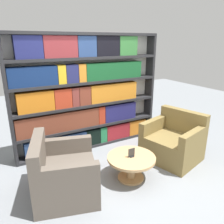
# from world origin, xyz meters

# --- Properties ---
(ground_plane) EXTENTS (14.00, 14.00, 0.00)m
(ground_plane) POSITION_xyz_m (0.00, 0.00, 0.00)
(ground_plane) COLOR gray
(bookshelf) EXTENTS (2.91, 0.30, 2.20)m
(bookshelf) POSITION_xyz_m (-0.07, 1.47, 1.08)
(bookshelf) COLOR silver
(bookshelf) RESTS_ON ground_plane
(armchair_left) EXTENTS (1.04, 1.09, 0.86)m
(armchair_left) POSITION_xyz_m (-0.94, 0.26, 0.30)
(armchair_left) COLOR brown
(armchair_left) RESTS_ON ground_plane
(armchair_right) EXTENTS (1.02, 1.08, 0.86)m
(armchair_right) POSITION_xyz_m (1.10, 0.26, 0.30)
(armchair_right) COLOR olive
(armchair_right) RESTS_ON ground_plane
(coffee_table) EXTENTS (0.74, 0.74, 0.38)m
(coffee_table) POSITION_xyz_m (0.08, 0.10, 0.27)
(coffee_table) COLOR tan
(coffee_table) RESTS_ON ground_plane
(table_sign) EXTENTS (0.11, 0.06, 0.14)m
(table_sign) POSITION_xyz_m (0.08, 0.10, 0.44)
(table_sign) COLOR black
(table_sign) RESTS_ON coffee_table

